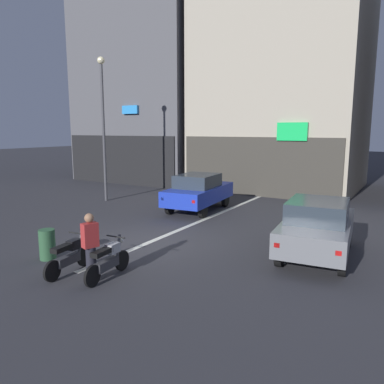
# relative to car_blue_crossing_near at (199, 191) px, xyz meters

# --- Properties ---
(ground_plane) EXTENTS (120.00, 120.00, 0.00)m
(ground_plane) POSITION_rel_car_blue_crossing_near_xyz_m (1.08, -5.04, -0.89)
(ground_plane) COLOR #333338
(lane_centre_line) EXTENTS (0.20, 18.00, 0.01)m
(lane_centre_line) POSITION_rel_car_blue_crossing_near_xyz_m (1.08, 0.96, -0.88)
(lane_centre_line) COLOR silver
(lane_centre_line) RESTS_ON ground
(building_corner_left) EXTENTS (9.21, 9.09, 14.47)m
(building_corner_left) POSITION_rel_car_blue_crossing_near_xyz_m (-8.70, 8.94, 6.34)
(building_corner_left) COLOR #56565B
(building_corner_left) RESTS_ON ground
(building_mid_block) EXTENTS (9.23, 8.49, 18.58)m
(building_mid_block) POSITION_rel_car_blue_crossing_near_xyz_m (0.84, 8.94, 8.39)
(building_mid_block) COLOR #B2A893
(building_mid_block) RESTS_ON ground
(car_blue_crossing_near) EXTENTS (2.14, 4.25, 1.64)m
(car_blue_crossing_near) POSITION_rel_car_blue_crossing_near_xyz_m (0.00, 0.00, 0.00)
(car_blue_crossing_near) COLOR black
(car_blue_crossing_near) RESTS_ON ground
(car_grey_parked_kerbside) EXTENTS (2.18, 4.26, 1.64)m
(car_grey_parked_kerbside) POSITION_rel_car_blue_crossing_near_xyz_m (5.99, -3.57, 0.00)
(car_grey_parked_kerbside) COLOR black
(car_grey_parked_kerbside) RESTS_ON ground
(street_lamp) EXTENTS (0.36, 0.36, 7.06)m
(street_lamp) POSITION_rel_car_blue_crossing_near_xyz_m (-5.23, -0.43, 3.39)
(street_lamp) COLOR #47474C
(street_lamp) RESTS_ON ground
(motorcycle_black_row_leftmost) EXTENTS (0.55, 1.67, 0.98)m
(motorcycle_black_row_leftmost) POSITION_rel_car_blue_crossing_near_xyz_m (0.97, -8.12, -0.43)
(motorcycle_black_row_leftmost) COLOR black
(motorcycle_black_row_leftmost) RESTS_ON ground
(motorcycle_silver_row_left_mid) EXTENTS (0.55, 1.67, 0.98)m
(motorcycle_silver_row_left_mid) POSITION_rel_car_blue_crossing_near_xyz_m (2.02, -7.84, -0.43)
(motorcycle_silver_row_left_mid) COLOR black
(motorcycle_silver_row_left_mid) RESTS_ON ground
(person_by_motorcycles) EXTENTS (0.31, 0.41, 1.67)m
(person_by_motorcycles) POSITION_rel_car_blue_crossing_near_xyz_m (1.84, -8.22, -0.03)
(person_by_motorcycles) COLOR #23232D
(person_by_motorcycles) RESTS_ON ground
(trash_bin) EXTENTS (0.44, 0.44, 0.85)m
(trash_bin) POSITION_rel_car_blue_crossing_near_xyz_m (-0.38, -7.73, -0.46)
(trash_bin) COLOR #2D5938
(trash_bin) RESTS_ON ground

